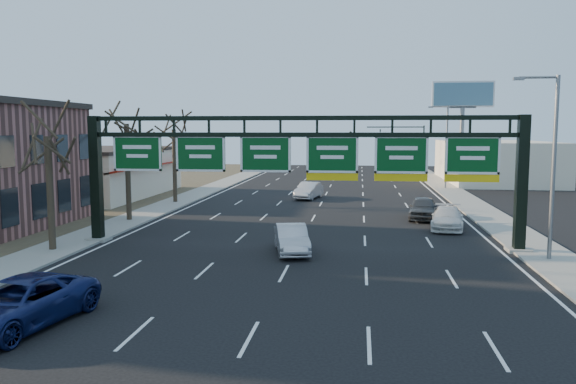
# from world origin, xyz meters

# --- Properties ---
(ground) EXTENTS (160.00, 160.00, 0.00)m
(ground) POSITION_xyz_m (0.00, 0.00, 0.00)
(ground) COLOR black
(ground) RESTS_ON ground
(sidewalk_left) EXTENTS (3.00, 120.00, 0.12)m
(sidewalk_left) POSITION_xyz_m (-12.80, 20.00, 0.06)
(sidewalk_left) COLOR gray
(sidewalk_left) RESTS_ON ground
(sidewalk_right) EXTENTS (3.00, 120.00, 0.12)m
(sidewalk_right) POSITION_xyz_m (12.80, 20.00, 0.06)
(sidewalk_right) COLOR gray
(sidewalk_right) RESTS_ON ground
(dirt_strip_left) EXTENTS (21.00, 120.00, 0.06)m
(dirt_strip_left) POSITION_xyz_m (-25.00, 20.00, 0.03)
(dirt_strip_left) COLOR #473D2B
(dirt_strip_left) RESTS_ON ground
(lane_markings) EXTENTS (21.60, 120.00, 0.01)m
(lane_markings) POSITION_xyz_m (0.00, 20.00, 0.01)
(lane_markings) COLOR white
(lane_markings) RESTS_ON ground
(sign_gantry) EXTENTS (24.60, 1.20, 7.20)m
(sign_gantry) POSITION_xyz_m (0.16, 8.00, 4.63)
(sign_gantry) COLOR black
(sign_gantry) RESTS_ON ground
(cream_strip) EXTENTS (10.90, 18.40, 4.70)m
(cream_strip) POSITION_xyz_m (-21.48, 29.00, 2.36)
(cream_strip) COLOR beige
(cream_strip) RESTS_ON ground
(building_right_distant) EXTENTS (12.00, 20.00, 5.00)m
(building_right_distant) POSITION_xyz_m (20.00, 50.00, 2.50)
(building_right_distant) COLOR beige
(building_right_distant) RESTS_ON ground
(tree_gantry) EXTENTS (3.60, 3.60, 8.48)m
(tree_gantry) POSITION_xyz_m (-12.80, 5.00, 7.11)
(tree_gantry) COLOR #2E2319
(tree_gantry) RESTS_ON sidewalk_left
(tree_mid) EXTENTS (3.60, 3.60, 9.24)m
(tree_mid) POSITION_xyz_m (-12.80, 15.00, 7.85)
(tree_mid) COLOR #2E2319
(tree_mid) RESTS_ON sidewalk_left
(tree_far) EXTENTS (3.60, 3.60, 8.86)m
(tree_far) POSITION_xyz_m (-12.80, 25.00, 7.48)
(tree_far) COLOR #2E2319
(tree_far) RESTS_ON sidewalk_left
(streetlight_near) EXTENTS (2.15, 0.22, 9.00)m
(streetlight_near) POSITION_xyz_m (12.47, 6.00, 5.08)
(streetlight_near) COLOR slate
(streetlight_near) RESTS_ON sidewalk_right
(streetlight_far) EXTENTS (2.15, 0.22, 9.00)m
(streetlight_far) POSITION_xyz_m (12.47, 40.00, 5.08)
(streetlight_far) COLOR slate
(streetlight_far) RESTS_ON sidewalk_right
(billboard_right) EXTENTS (7.00, 0.50, 12.00)m
(billboard_right) POSITION_xyz_m (15.00, 44.98, 9.06)
(billboard_right) COLOR slate
(billboard_right) RESTS_ON ground
(traffic_signal_mast) EXTENTS (10.16, 0.54, 7.00)m
(traffic_signal_mast) POSITION_xyz_m (5.69, 55.00, 5.50)
(traffic_signal_mast) COLOR black
(traffic_signal_mast) RESTS_ON ground
(car_blue_suv) EXTENTS (3.63, 6.08, 1.58)m
(car_blue_suv) POSITION_xyz_m (-7.64, -5.95, 0.79)
(car_blue_suv) COLOR #121C52
(car_blue_suv) RESTS_ON ground
(car_silver_sedan) EXTENTS (2.49, 4.67, 1.46)m
(car_silver_sedan) POSITION_xyz_m (-0.17, 6.25, 0.73)
(car_silver_sedan) COLOR #B3B2B8
(car_silver_sedan) RESTS_ON ground
(car_white_wagon) EXTENTS (2.73, 5.12, 1.41)m
(car_white_wagon) POSITION_xyz_m (9.01, 14.66, 0.71)
(car_white_wagon) COLOR silver
(car_white_wagon) RESTS_ON ground
(car_grey_far) EXTENTS (2.55, 4.95, 1.61)m
(car_grey_far) POSITION_xyz_m (7.90, 18.63, 0.81)
(car_grey_far) COLOR #393B3E
(car_grey_far) RESTS_ON ground
(car_silver_distant) EXTENTS (2.55, 4.89, 1.53)m
(car_silver_distant) POSITION_xyz_m (-1.40, 29.59, 0.77)
(car_silver_distant) COLOR silver
(car_silver_distant) RESTS_ON ground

